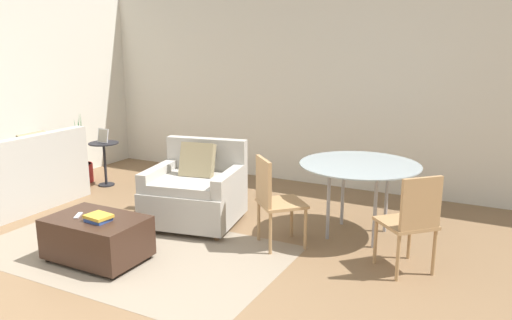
{
  "coord_description": "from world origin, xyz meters",
  "views": [
    {
      "loc": [
        2.69,
        -2.61,
        1.99
      ],
      "look_at": [
        0.31,
        1.99,
        0.75
      ],
      "focal_mm": 35.0,
      "sensor_mm": 36.0,
      "label": 1
    }
  ],
  "objects_px": {
    "couch": "(2,187)",
    "dining_chair_near_left": "(273,196)",
    "picture_frame": "(103,136)",
    "dining_table": "(359,171)",
    "ottoman": "(97,237)",
    "potted_plant": "(81,167)",
    "tv_remote_primary": "(78,215)",
    "side_table": "(104,156)",
    "armchair": "(196,192)",
    "dining_chair_near_right": "(412,218)",
    "book_stack": "(98,218)"
  },
  "relations": [
    {
      "from": "ottoman",
      "to": "armchair",
      "type": "bearing_deg",
      "value": 78.02
    },
    {
      "from": "armchair",
      "to": "book_stack",
      "type": "height_order",
      "value": "armchair"
    },
    {
      "from": "dining_chair_near_right",
      "to": "potted_plant",
      "type": "bearing_deg",
      "value": 170.19
    },
    {
      "from": "couch",
      "to": "dining_chair_near_left",
      "type": "relative_size",
      "value": 2.17
    },
    {
      "from": "tv_remote_primary",
      "to": "side_table",
      "type": "distance_m",
      "value": 2.46
    },
    {
      "from": "tv_remote_primary",
      "to": "dining_chair_near_left",
      "type": "height_order",
      "value": "dining_chair_near_left"
    },
    {
      "from": "book_stack",
      "to": "tv_remote_primary",
      "type": "bearing_deg",
      "value": 176.69
    },
    {
      "from": "side_table",
      "to": "potted_plant",
      "type": "bearing_deg",
      "value": -176.83
    },
    {
      "from": "tv_remote_primary",
      "to": "potted_plant",
      "type": "height_order",
      "value": "potted_plant"
    },
    {
      "from": "book_stack",
      "to": "dining_table",
      "type": "relative_size",
      "value": 0.2
    },
    {
      "from": "side_table",
      "to": "dining_chair_near_right",
      "type": "xyz_separation_m",
      "value": [
        4.33,
        -0.85,
        0.09
      ]
    },
    {
      "from": "dining_chair_near_right",
      "to": "side_table",
      "type": "bearing_deg",
      "value": 168.87
    },
    {
      "from": "picture_frame",
      "to": "dining_chair_near_left",
      "type": "height_order",
      "value": "dining_chair_near_left"
    },
    {
      "from": "picture_frame",
      "to": "dining_table",
      "type": "height_order",
      "value": "picture_frame"
    },
    {
      "from": "tv_remote_primary",
      "to": "dining_chair_near_left",
      "type": "distance_m",
      "value": 1.84
    },
    {
      "from": "armchair",
      "to": "ottoman",
      "type": "height_order",
      "value": "armchair"
    },
    {
      "from": "book_stack",
      "to": "dining_chair_near_right",
      "type": "relative_size",
      "value": 0.27
    },
    {
      "from": "dining_table",
      "to": "dining_chair_near_left",
      "type": "height_order",
      "value": "dining_chair_near_left"
    },
    {
      "from": "book_stack",
      "to": "picture_frame",
      "type": "bearing_deg",
      "value": 132.74
    },
    {
      "from": "dining_table",
      "to": "book_stack",
      "type": "bearing_deg",
      "value": -136.94
    },
    {
      "from": "side_table",
      "to": "dining_table",
      "type": "bearing_deg",
      "value": -3.01
    },
    {
      "from": "tv_remote_primary",
      "to": "potted_plant",
      "type": "xyz_separation_m",
      "value": [
        -1.98,
        1.9,
        -0.2
      ]
    },
    {
      "from": "dining_table",
      "to": "dining_chair_near_right",
      "type": "distance_m",
      "value": 0.95
    },
    {
      "from": "dining_chair_near_left",
      "to": "ottoman",
      "type": "bearing_deg",
      "value": -141.24
    },
    {
      "from": "couch",
      "to": "ottoman",
      "type": "height_order",
      "value": "couch"
    },
    {
      "from": "potted_plant",
      "to": "dining_chair_near_left",
      "type": "distance_m",
      "value": 3.58
    },
    {
      "from": "armchair",
      "to": "dining_chair_near_right",
      "type": "xyz_separation_m",
      "value": [
        2.36,
        -0.19,
        0.16
      ]
    },
    {
      "from": "potted_plant",
      "to": "armchair",
      "type": "bearing_deg",
      "value": -14.75
    },
    {
      "from": "potted_plant",
      "to": "dining_table",
      "type": "xyz_separation_m",
      "value": [
        4.12,
        -0.17,
        0.48
      ]
    },
    {
      "from": "picture_frame",
      "to": "potted_plant",
      "type": "bearing_deg",
      "value": -176.85
    },
    {
      "from": "armchair",
      "to": "side_table",
      "type": "bearing_deg",
      "value": 161.41
    },
    {
      "from": "armchair",
      "to": "dining_chair_near_left",
      "type": "xyz_separation_m",
      "value": [
        1.04,
        -0.19,
        0.16
      ]
    },
    {
      "from": "dining_table",
      "to": "dining_chair_near_right",
      "type": "bearing_deg",
      "value": -45.0
    },
    {
      "from": "couch",
      "to": "side_table",
      "type": "distance_m",
      "value": 1.43
    },
    {
      "from": "armchair",
      "to": "side_table",
      "type": "relative_size",
      "value": 1.79
    },
    {
      "from": "tv_remote_primary",
      "to": "side_table",
      "type": "height_order",
      "value": "side_table"
    },
    {
      "from": "book_stack",
      "to": "dining_table",
      "type": "xyz_separation_m",
      "value": [
        1.88,
        1.75,
        0.25
      ]
    },
    {
      "from": "side_table",
      "to": "picture_frame",
      "type": "relative_size",
      "value": 3.18
    },
    {
      "from": "ottoman",
      "to": "potted_plant",
      "type": "distance_m",
      "value": 2.86
    },
    {
      "from": "book_stack",
      "to": "side_table",
      "type": "height_order",
      "value": "side_table"
    },
    {
      "from": "ottoman",
      "to": "picture_frame",
      "type": "xyz_separation_m",
      "value": [
        -1.71,
        1.9,
        0.49
      ]
    },
    {
      "from": "ottoman",
      "to": "dining_chair_near_right",
      "type": "distance_m",
      "value": 2.84
    },
    {
      "from": "side_table",
      "to": "dining_chair_near_left",
      "type": "relative_size",
      "value": 0.68
    },
    {
      "from": "dining_table",
      "to": "picture_frame",
      "type": "bearing_deg",
      "value": 177.0
    },
    {
      "from": "tv_remote_primary",
      "to": "dining_chair_near_right",
      "type": "bearing_deg",
      "value": 21.04
    },
    {
      "from": "dining_chair_near_right",
      "to": "picture_frame",
      "type": "bearing_deg",
      "value": 168.88
    },
    {
      "from": "picture_frame",
      "to": "dining_chair_near_left",
      "type": "distance_m",
      "value": 3.14
    },
    {
      "from": "ottoman",
      "to": "dining_table",
      "type": "height_order",
      "value": "dining_table"
    },
    {
      "from": "couch",
      "to": "side_table",
      "type": "relative_size",
      "value": 3.18
    },
    {
      "from": "couch",
      "to": "side_table",
      "type": "height_order",
      "value": "couch"
    }
  ]
}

